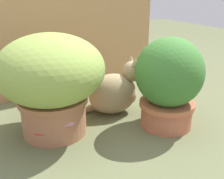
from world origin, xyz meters
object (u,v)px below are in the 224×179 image
at_px(leafy_planter, 169,81).
at_px(cat, 116,91).
at_px(mushroom_ornament_pink, 67,122).
at_px(grass_planter, 51,78).
at_px(mushroom_ornament_red, 44,124).

height_order(leafy_planter, cat, leafy_planter).
bearing_deg(leafy_planter, mushroom_ornament_pink, 168.01).
relative_size(grass_planter, cat, 1.30).
relative_size(leafy_planter, mushroom_ornament_red, 3.45).
xyz_separation_m(grass_planter, mushroom_ornament_pink, (0.01, -0.12, -0.17)).
distance_m(mushroom_ornament_pink, mushroom_ornament_red, 0.10).
bearing_deg(grass_planter, mushroom_ornament_pink, -83.48).
distance_m(grass_planter, leafy_planter, 0.54).
xyz_separation_m(mushroom_ornament_pink, mushroom_ornament_red, (-0.08, 0.06, -0.01)).
distance_m(cat, mushroom_ornament_pink, 0.38).
height_order(cat, mushroom_ornament_pink, cat).
bearing_deg(leafy_planter, cat, 118.04).
xyz_separation_m(leafy_planter, cat, (-0.14, 0.25, -0.11)).
distance_m(grass_planter, cat, 0.39).
bearing_deg(leafy_planter, grass_planter, 155.94).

